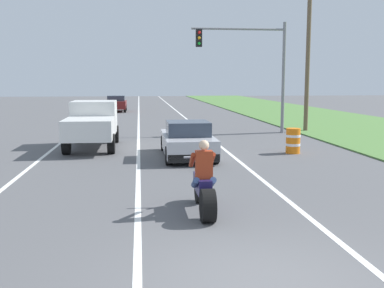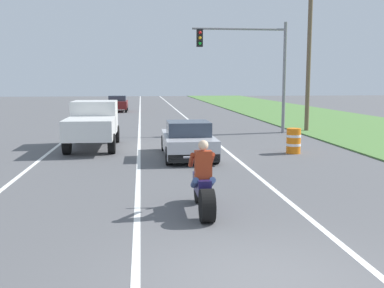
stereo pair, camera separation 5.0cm
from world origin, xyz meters
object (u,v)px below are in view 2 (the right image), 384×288
(sports_car_silver, at_px, (188,141))
(traffic_light_mast_near, at_px, (256,59))
(pickup_truck_left_lane_white, at_px, (93,122))
(construction_barrel_nearest, at_px, (294,141))
(motorcycle_with_rider, at_px, (203,187))
(distant_car_far_ahead, at_px, (118,103))

(sports_car_silver, height_order, traffic_light_mast_near, traffic_light_mast_near)
(pickup_truck_left_lane_white, distance_m, construction_barrel_nearest, 8.41)
(motorcycle_with_rider, bearing_deg, pickup_truck_left_lane_white, 108.14)
(sports_car_silver, height_order, pickup_truck_left_lane_white, pickup_truck_left_lane_white)
(sports_car_silver, relative_size, pickup_truck_left_lane_white, 0.90)
(distant_car_far_ahead, bearing_deg, pickup_truck_left_lane_white, -89.72)
(construction_barrel_nearest, bearing_deg, sports_car_silver, -174.31)
(sports_car_silver, bearing_deg, construction_barrel_nearest, 5.69)
(sports_car_silver, distance_m, pickup_truck_left_lane_white, 4.71)
(sports_car_silver, distance_m, construction_barrel_nearest, 4.29)
(motorcycle_with_rider, bearing_deg, sports_car_silver, 86.70)
(traffic_light_mast_near, bearing_deg, construction_barrel_nearest, -91.41)
(pickup_truck_left_lane_white, relative_size, traffic_light_mast_near, 0.80)
(construction_barrel_nearest, relative_size, distant_car_far_ahead, 0.25)
(sports_car_silver, bearing_deg, pickup_truck_left_lane_white, 143.93)
(pickup_truck_left_lane_white, distance_m, traffic_light_mast_near, 9.93)
(motorcycle_with_rider, bearing_deg, construction_barrel_nearest, 59.30)
(motorcycle_with_rider, xyz_separation_m, sports_car_silver, (0.43, 7.49, 0.04))
(pickup_truck_left_lane_white, xyz_separation_m, distant_car_far_ahead, (-0.12, 23.60, -0.33))
(pickup_truck_left_lane_white, relative_size, construction_barrel_nearest, 4.80)
(pickup_truck_left_lane_white, height_order, distant_car_far_ahead, pickup_truck_left_lane_white)
(pickup_truck_left_lane_white, bearing_deg, traffic_light_mast_near, 29.83)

